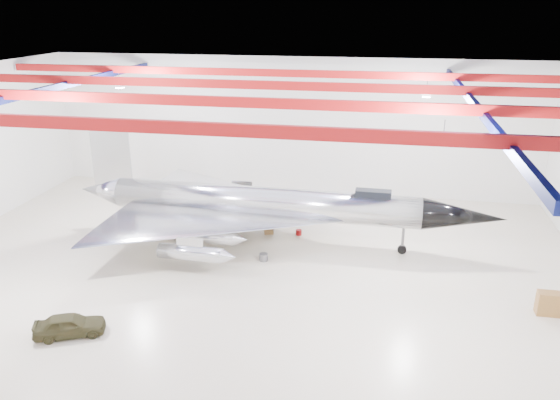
# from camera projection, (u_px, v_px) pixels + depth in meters

# --- Properties ---
(floor) EXTENTS (40.00, 40.00, 0.00)m
(floor) POSITION_uv_depth(u_px,v_px,m) (245.00, 268.00, 32.48)
(floor) COLOR beige
(floor) RESTS_ON ground
(wall_back) EXTENTS (40.00, 0.00, 40.00)m
(wall_back) POSITION_uv_depth(u_px,v_px,m) (290.00, 126.00, 44.48)
(wall_back) COLOR silver
(wall_back) RESTS_ON floor
(ceiling) EXTENTS (40.00, 40.00, 0.00)m
(ceiling) POSITION_uv_depth(u_px,v_px,m) (240.00, 81.00, 28.77)
(ceiling) COLOR #0A0F38
(ceiling) RESTS_ON wall_back
(ceiling_structure) EXTENTS (39.50, 29.50, 1.08)m
(ceiling_structure) POSITION_uv_depth(u_px,v_px,m) (240.00, 94.00, 29.00)
(ceiling_structure) COLOR #9B1011
(ceiling_structure) RESTS_ON ceiling
(jet_aircraft) EXTENTS (27.88, 16.14, 7.61)m
(jet_aircraft) POSITION_uv_depth(u_px,v_px,m) (263.00, 206.00, 35.30)
(jet_aircraft) COLOR silver
(jet_aircraft) RESTS_ON floor
(jeep) EXTENTS (3.51, 2.52, 1.11)m
(jeep) POSITION_uv_depth(u_px,v_px,m) (70.00, 325.00, 25.71)
(jeep) COLOR #36321B
(jeep) RESTS_ON floor
(desk) EXTENTS (1.34, 0.67, 1.22)m
(desk) POSITION_uv_depth(u_px,v_px,m) (551.00, 304.00, 27.43)
(desk) COLOR brown
(desk) RESTS_ON floor
(crate_ply) EXTENTS (0.50, 0.42, 0.33)m
(crate_ply) POSITION_uv_depth(u_px,v_px,m) (172.00, 227.00, 38.12)
(crate_ply) COLOR olive
(crate_ply) RESTS_ON floor
(engine_drum) EXTENTS (0.63, 0.63, 0.47)m
(engine_drum) POSITION_uv_depth(u_px,v_px,m) (264.00, 257.00, 33.35)
(engine_drum) COLOR #59595B
(engine_drum) RESTS_ON floor
(parts_bin) EXTENTS (0.74, 0.65, 0.44)m
(parts_bin) POSITION_uv_depth(u_px,v_px,m) (269.00, 230.00, 37.36)
(parts_bin) COLOR olive
(parts_bin) RESTS_ON floor
(crate_small) EXTENTS (0.38, 0.31, 0.26)m
(crate_small) POSITION_uv_depth(u_px,v_px,m) (155.00, 225.00, 38.53)
(crate_small) COLOR #59595B
(crate_small) RESTS_ON floor
(tool_chest) EXTENTS (0.41, 0.41, 0.36)m
(tool_chest) POSITION_uv_depth(u_px,v_px,m) (299.00, 232.00, 37.13)
(tool_chest) COLOR maroon
(tool_chest) RESTS_ON floor
(spares_box) EXTENTS (0.44, 0.44, 0.31)m
(spares_box) POSITION_uv_depth(u_px,v_px,m) (283.00, 214.00, 40.54)
(spares_box) COLOR #59595B
(spares_box) RESTS_ON floor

